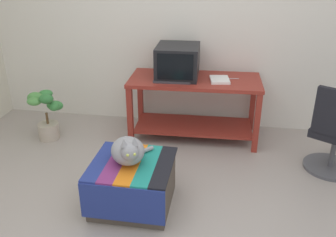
{
  "coord_description": "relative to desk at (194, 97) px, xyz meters",
  "views": [
    {
      "loc": [
        0.55,
        -2.25,
        1.98
      ],
      "look_at": [
        0.03,
        0.85,
        0.55
      ],
      "focal_mm": 38.9,
      "sensor_mm": 36.0,
      "label": 1
    }
  ],
  "objects": [
    {
      "name": "ground_plane",
      "position": [
        -0.21,
        -1.6,
        -0.49
      ],
      "size": [
        14.0,
        14.0,
        0.0
      ],
      "primitive_type": "plane",
      "color": "#9E9389"
    },
    {
      "name": "back_wall",
      "position": [
        -0.21,
        0.45,
        0.81
      ],
      "size": [
        8.0,
        0.1,
        2.6
      ],
      "primitive_type": "cube",
      "color": "silver",
      "rests_on": "ground_plane"
    },
    {
      "name": "desk",
      "position": [
        0.0,
        0.0,
        0.0
      ],
      "size": [
        1.47,
        0.7,
        0.72
      ],
      "rotation": [
        0.0,
        0.0,
        0.03
      ],
      "color": "maroon",
      "rests_on": "ground_plane"
    },
    {
      "name": "tv_monitor",
      "position": [
        -0.2,
        0.04,
        0.4
      ],
      "size": [
        0.48,
        0.53,
        0.35
      ],
      "rotation": [
        0.0,
        0.0,
        0.03
      ],
      "color": "black",
      "rests_on": "desk"
    },
    {
      "name": "keyboard",
      "position": [
        -0.23,
        -0.15,
        0.24
      ],
      "size": [
        0.41,
        0.17,
        0.02
      ],
      "primitive_type": "cube",
      "rotation": [
        0.0,
        0.0,
        0.04
      ],
      "color": "#333338",
      "rests_on": "desk"
    },
    {
      "name": "book",
      "position": [
        0.27,
        -0.04,
        0.24
      ],
      "size": [
        0.24,
        0.28,
        0.03
      ],
      "primitive_type": "cube",
      "rotation": [
        0.0,
        0.0,
        0.14
      ],
      "color": "white",
      "rests_on": "desk"
    },
    {
      "name": "ottoman_with_blanket",
      "position": [
        -0.38,
        -1.37,
        -0.28
      ],
      "size": [
        0.67,
        0.66,
        0.41
      ],
      "color": "#4C4238",
      "rests_on": "ground_plane"
    },
    {
      "name": "cat",
      "position": [
        -0.4,
        -1.37,
        0.03
      ],
      "size": [
        0.38,
        0.45,
        0.29
      ],
      "rotation": [
        0.0,
        0.0,
        0.41
      ],
      "color": "gray",
      "rests_on": "ottoman_with_blanket"
    },
    {
      "name": "potted_plant",
      "position": [
        -1.66,
        -0.33,
        -0.18
      ],
      "size": [
        0.38,
        0.37,
        0.59
      ],
      "color": "#B7A893",
      "rests_on": "ground_plane"
    },
    {
      "name": "office_chair",
      "position": [
        1.41,
        -0.54,
        -0.1
      ],
      "size": [
        0.58,
        0.58,
        0.89
      ],
      "rotation": [
        0.0,
        0.0,
        2.6
      ],
      "color": "#4C4C51",
      "rests_on": "ground_plane"
    },
    {
      "name": "pen",
      "position": [
        0.41,
        0.05,
        0.23
      ],
      "size": [
        0.14,
        0.03,
        0.01
      ],
      "primitive_type": "cylinder",
      "rotation": [
        0.0,
        1.57,
        0.15
      ],
      "color": "#B7B7BC",
      "rests_on": "desk"
    }
  ]
}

